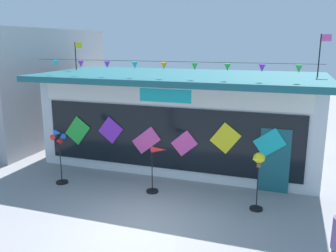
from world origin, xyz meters
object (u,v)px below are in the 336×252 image
(wind_spinner_center_left, at_px, (258,169))
(wind_spinner_far_left, at_px, (59,148))
(wind_spinner_left, at_px, (156,164))
(kite_shop_building, at_px, (183,117))

(wind_spinner_center_left, bearing_deg, wind_spinner_far_left, -178.91)
(wind_spinner_far_left, relative_size, wind_spinner_left, 1.21)
(kite_shop_building, bearing_deg, wind_spinner_left, -87.64)
(wind_spinner_far_left, distance_m, wind_spinner_center_left, 6.24)
(wind_spinner_far_left, bearing_deg, wind_spinner_center_left, 1.09)
(kite_shop_building, distance_m, wind_spinner_center_left, 4.72)
(wind_spinner_far_left, xyz_separation_m, wind_spinner_center_left, (6.24, 0.12, -0.02))
(wind_spinner_center_left, bearing_deg, kite_shop_building, 132.28)
(wind_spinner_left, bearing_deg, kite_shop_building, 92.36)
(wind_spinner_left, bearing_deg, wind_spinner_center_left, -3.54)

